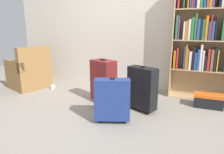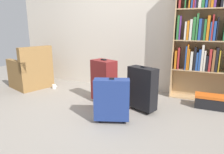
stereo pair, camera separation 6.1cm
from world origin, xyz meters
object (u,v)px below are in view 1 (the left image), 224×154
at_px(bookshelf, 205,34).
at_px(armchair, 30,73).
at_px(suitcase_navy_blue, 112,100).
at_px(suitcase_black, 142,88).
at_px(mug, 53,87).
at_px(suitcase_dark_red, 103,81).
at_px(storage_box, 208,100).

relative_size(bookshelf, armchair, 2.33).
height_order(bookshelf, suitcase_navy_blue, bookshelf).
relative_size(armchair, suitcase_navy_blue, 1.41).
height_order(armchair, suitcase_black, armchair).
relative_size(bookshelf, suitcase_black, 2.92).
relative_size(mug, suitcase_navy_blue, 0.19).
relative_size(bookshelf, suitcase_dark_red, 2.72).
bearing_deg(mug, storage_box, 2.39).
relative_size(mug, suitcase_dark_red, 0.16).
bearing_deg(suitcase_black, armchair, 172.42).
relative_size(suitcase_black, suitcase_dark_red, 0.93).
xyz_separation_m(bookshelf, mug, (-2.87, -0.53, -1.11)).
bearing_deg(suitcase_black, suitcase_navy_blue, -117.36).
xyz_separation_m(storage_box, suitcase_black, (-0.99, -0.54, 0.26)).
bearing_deg(bookshelf, suitcase_navy_blue, -127.31).
bearing_deg(suitcase_navy_blue, storage_box, 40.33).
distance_m(armchair, suitcase_dark_red, 1.86).
distance_m(armchair, mug, 0.59).
height_order(armchair, storage_box, armchair).
distance_m(armchair, suitcase_navy_blue, 2.42).
height_order(bookshelf, suitcase_black, bookshelf).
bearing_deg(armchair, suitcase_navy_blue, -21.44).
relative_size(armchair, suitcase_dark_red, 1.17).
bearing_deg(mug, suitcase_navy_blue, -28.92).
height_order(armchair, suitcase_navy_blue, armchair).
xyz_separation_m(armchair, suitcase_dark_red, (1.84, -0.24, 0.08)).
xyz_separation_m(armchair, suitcase_black, (2.54, -0.34, 0.06)).
bearing_deg(suitcase_dark_red, suitcase_black, -7.66).
height_order(suitcase_navy_blue, suitcase_dark_red, suitcase_dark_red).
xyz_separation_m(armchair, suitcase_navy_blue, (2.25, -0.89, 0.02)).
bearing_deg(armchair, mug, 7.95).
bearing_deg(suitcase_black, bookshelf, 47.89).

